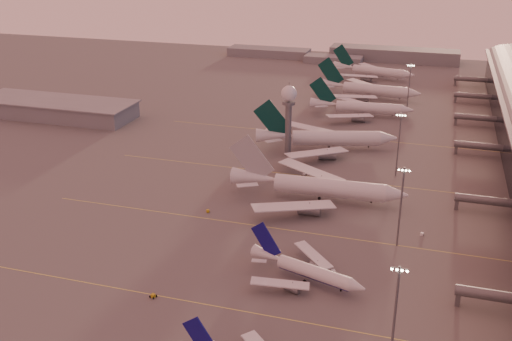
# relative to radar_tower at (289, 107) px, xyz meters

# --- Properties ---
(ground) EXTENTS (700.00, 700.00, 0.00)m
(ground) POSITION_rel_radar_tower_xyz_m (-5.00, -120.00, -20.95)
(ground) COLOR #565354
(ground) RESTS_ON ground
(taxiway_markings) EXTENTS (180.00, 185.25, 0.02)m
(taxiway_markings) POSITION_rel_radar_tower_xyz_m (25.00, -64.00, -20.94)
(taxiway_markings) COLOR #E8DD51
(taxiway_markings) RESTS_ON ground
(hangar) EXTENTS (82.00, 27.00, 8.50)m
(hangar) POSITION_rel_radar_tower_xyz_m (-125.00, 20.00, -16.63)
(hangar) COLOR slate
(hangar) RESTS_ON ground
(radar_tower) EXTENTS (6.40, 6.40, 31.10)m
(radar_tower) POSITION_rel_radar_tower_xyz_m (0.00, 0.00, 0.00)
(radar_tower) COLOR slate
(radar_tower) RESTS_ON ground
(mast_a) EXTENTS (3.60, 0.56, 25.00)m
(mast_a) POSITION_rel_radar_tower_xyz_m (53.00, -120.00, -7.21)
(mast_a) COLOR slate
(mast_a) RESTS_ON ground
(mast_b) EXTENTS (3.60, 0.56, 25.00)m
(mast_b) POSITION_rel_radar_tower_xyz_m (50.00, -65.00, -7.21)
(mast_b) COLOR slate
(mast_b) RESTS_ON ground
(mast_c) EXTENTS (3.60, 0.56, 25.00)m
(mast_c) POSITION_rel_radar_tower_xyz_m (45.00, -10.00, -7.21)
(mast_c) COLOR slate
(mast_c) RESTS_ON ground
(mast_d) EXTENTS (3.60, 0.56, 25.00)m
(mast_d) POSITION_rel_radar_tower_xyz_m (43.00, 80.00, -7.21)
(mast_d) COLOR slate
(mast_d) RESTS_ON ground
(distant_horizon) EXTENTS (165.00, 37.50, 9.00)m
(distant_horizon) POSITION_rel_radar_tower_xyz_m (-2.38, 205.14, -17.06)
(distant_horizon) COLOR slate
(distant_horizon) RESTS_ON ground
(narrowbody_mid) EXTENTS (33.74, 26.51, 13.58)m
(narrowbody_mid) POSITION_rel_radar_tower_xyz_m (28.32, -91.88, -18.20)
(narrowbody_mid) COLOR silver
(narrowbody_mid) RESTS_ON ground
(widebody_white) EXTENTS (62.27, 49.84, 21.89)m
(widebody_white) POSITION_rel_radar_tower_xyz_m (20.92, -40.49, -17.15)
(widebody_white) COLOR silver
(widebody_white) RESTS_ON ground
(greentail_a) EXTENTS (59.42, 47.35, 22.10)m
(greentail_a) POSITION_rel_radar_tower_xyz_m (14.09, 11.35, -17.05)
(greentail_a) COLOR silver
(greentail_a) RESTS_ON ground
(greentail_b) EXTENTS (52.31, 42.17, 18.99)m
(greentail_b) POSITION_rel_radar_tower_xyz_m (21.45, 65.66, -17.60)
(greentail_b) COLOR silver
(greentail_b) RESTS_ON ground
(greentail_c) EXTENTS (58.42, 46.96, 21.24)m
(greentail_c) POSITION_rel_radar_tower_xyz_m (20.56, 101.41, -17.20)
(greentail_c) COLOR silver
(greentail_c) RESTS_ON ground
(greentail_d) EXTENTS (53.33, 42.60, 19.67)m
(greentail_d) POSITION_rel_radar_tower_xyz_m (17.27, 150.73, -17.48)
(greentail_d) COLOR silver
(greentail_d) RESTS_ON ground
(gsv_tug_mid) EXTENTS (3.65, 2.77, 0.92)m
(gsv_tug_mid) POSITION_rel_radar_tower_xyz_m (-7.30, -111.11, -20.47)
(gsv_tug_mid) COLOR gold
(gsv_tug_mid) RESTS_ON ground
(gsv_truck_b) EXTENTS (6.24, 4.22, 2.38)m
(gsv_truck_b) POSITION_rel_radar_tower_xyz_m (35.13, -86.21, -19.74)
(gsv_truck_b) COLOR white
(gsv_truck_b) RESTS_ON ground
(gsv_truck_c) EXTENTS (4.89, 4.28, 1.95)m
(gsv_truck_c) POSITION_rel_radar_tower_xyz_m (-11.70, -60.44, -19.96)
(gsv_truck_c) COLOR gold
(gsv_truck_c) RESTS_ON ground
(gsv_catering_b) EXTENTS (4.64, 3.08, 3.50)m
(gsv_catering_b) POSITION_rel_radar_tower_xyz_m (57.05, -56.42, -19.20)
(gsv_catering_b) COLOR white
(gsv_catering_b) RESTS_ON ground
(gsv_tug_far) EXTENTS (2.32, 3.51, 0.95)m
(gsv_tug_far) POSITION_rel_radar_tower_xyz_m (11.63, -20.61, -20.46)
(gsv_tug_far) COLOR white
(gsv_tug_far) RESTS_ON ground
(gsv_truck_d) EXTENTS (3.82, 6.32, 2.40)m
(gsv_truck_d) POSITION_rel_radar_tower_xyz_m (-17.18, -0.34, -19.72)
(gsv_truck_d) COLOR white
(gsv_truck_d) RESTS_ON ground
(gsv_tug_hangar) EXTENTS (3.58, 2.39, 0.96)m
(gsv_tug_hangar) POSITION_rel_radar_tower_xyz_m (30.93, 27.53, -20.45)
(gsv_tug_hangar) COLOR gold
(gsv_tug_hangar) RESTS_ON ground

